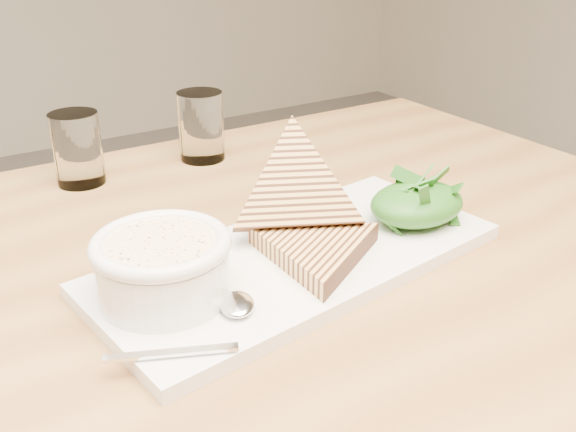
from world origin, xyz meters
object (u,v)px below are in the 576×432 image
table_top (239,264)px  soup_bowl (164,274)px  platter (298,259)px  glass_far (201,126)px  glass_near (77,149)px

table_top → soup_bowl: size_ratio=9.54×
platter → table_top: bearing=117.9°
table_top → glass_far: size_ratio=11.33×
platter → soup_bowl: soup_bowl is taller
glass_far → soup_bowl: bearing=-120.2°
glass_near → soup_bowl: bearing=-93.7°
soup_bowl → glass_far: (0.21, 0.35, 0.01)m
table_top → glass_far: (0.09, 0.28, 0.07)m
table_top → glass_far: bearing=72.2°
soup_bowl → glass_far: glass_far is taller
glass_far → platter: bearing=-98.9°
soup_bowl → glass_near: glass_near is taller
table_top → soup_bowl: (-0.11, -0.07, 0.06)m
table_top → soup_bowl: soup_bowl is taller
glass_far → table_top: bearing=-107.8°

